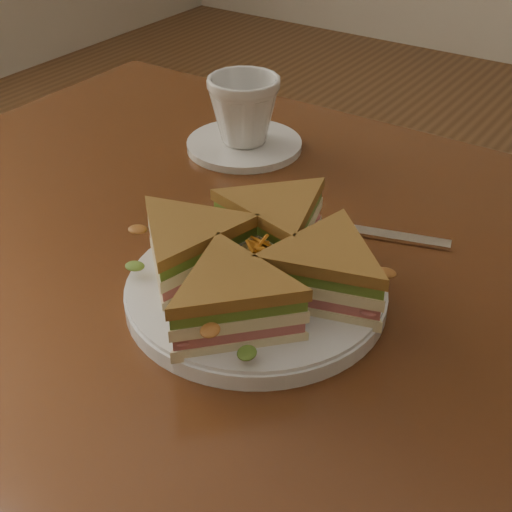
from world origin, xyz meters
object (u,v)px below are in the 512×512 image
object	(u,v)px
plate	(256,292)
knife	(345,229)
coffee_cup	(244,110)
spoon	(231,230)
sandwich_wedges	(256,260)
table	(309,357)
saucer	(244,145)

from	to	relation	value
plate	knife	bearing A→B (deg)	85.40
coffee_cup	plate	bearing A→B (deg)	-51.67
spoon	coffee_cup	world-z (taller)	coffee_cup
sandwich_wedges	table	bearing A→B (deg)	58.85
plate	saucer	bearing A→B (deg)	126.78
spoon	knife	size ratio (longest dim) A/B	0.82
sandwich_wedges	saucer	xyz separation A→B (m)	(-0.20, 0.27, -0.04)
plate	spoon	size ratio (longest dim) A/B	1.45
spoon	plate	bearing A→B (deg)	-66.51
sandwich_wedges	saucer	size ratio (longest dim) A/B	1.91
table	sandwich_wedges	bearing A→B (deg)	-121.15
saucer	coffee_cup	distance (m)	0.05
table	saucer	xyz separation A→B (m)	(-0.23, 0.22, 0.10)
knife	table	bearing A→B (deg)	-96.07
knife	saucer	bearing A→B (deg)	135.96
plate	knife	distance (m)	0.16
table	spoon	distance (m)	0.16
spoon	saucer	xyz separation A→B (m)	(-0.11, 0.19, 0.00)
spoon	coffee_cup	distance (m)	0.22
saucer	knife	bearing A→B (deg)	-27.40
coffee_cup	sandwich_wedges	bearing A→B (deg)	-51.67
table	knife	xyz separation A→B (m)	(-0.02, 0.10, 0.10)
plate	saucer	size ratio (longest dim) A/B	1.61
sandwich_wedges	knife	bearing A→B (deg)	85.40
sandwich_wedges	spoon	bearing A→B (deg)	137.39
spoon	knife	distance (m)	0.13
spoon	saucer	distance (m)	0.22
spoon	table	bearing A→B (deg)	-37.37
table	saucer	size ratio (longest dim) A/B	7.72
table	plate	xyz separation A→B (m)	(-0.03, -0.05, 0.11)
spoon	coffee_cup	xyz separation A→B (m)	(-0.11, 0.19, 0.05)
plate	coffee_cup	size ratio (longest dim) A/B	2.61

